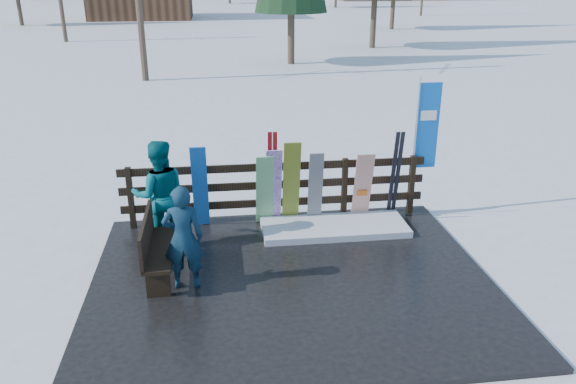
{
  "coord_description": "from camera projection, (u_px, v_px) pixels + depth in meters",
  "views": [
    {
      "loc": [
        -1.02,
        -7.37,
        4.4
      ],
      "look_at": [
        0.08,
        1.0,
        1.1
      ],
      "focal_mm": 35.0,
      "sensor_mm": 36.0,
      "label": 1
    }
  ],
  "objects": [
    {
      "name": "snow_patch",
      "position": [
        334.0,
        227.0,
        10.08
      ],
      "size": [
        2.6,
        1.0,
        0.12
      ],
      "primitive_type": "cube",
      "color": "white",
      "rests_on": "deck"
    },
    {
      "name": "person_back",
      "position": [
        160.0,
        195.0,
        9.22
      ],
      "size": [
        0.98,
        0.81,
        1.85
      ],
      "primitive_type": "imported",
      "rotation": [
        0.0,
        0.0,
        3.27
      ],
      "color": "#075961",
      "rests_on": "deck"
    },
    {
      "name": "ski_pair_a",
      "position": [
        272.0,
        178.0,
        10.07
      ],
      "size": [
        0.16,
        0.2,
        1.77
      ],
      "color": "#A11316",
      "rests_on": "deck"
    },
    {
      "name": "snowboard_3",
      "position": [
        274.0,
        187.0,
        10.06
      ],
      "size": [
        0.29,
        0.39,
        1.49
      ],
      "primitive_type": "cube",
      "rotation": [
        0.24,
        0.0,
        0.0
      ],
      "color": "white",
      "rests_on": "deck"
    },
    {
      "name": "fence",
      "position": [
        275.0,
        187.0,
        10.3
      ],
      "size": [
        5.6,
        0.1,
        1.15
      ],
      "color": "black",
      "rests_on": "deck"
    },
    {
      "name": "ground",
      "position": [
        291.0,
        283.0,
        8.54
      ],
      "size": [
        700.0,
        700.0,
        0.0
      ],
      "primitive_type": "plane",
      "color": "white",
      "rests_on": "ground"
    },
    {
      "name": "snowboard_0",
      "position": [
        200.0,
        188.0,
        9.88
      ],
      "size": [
        0.27,
        0.39,
        1.6
      ],
      "primitive_type": "cube",
      "rotation": [
        0.23,
        0.0,
        0.0
      ],
      "color": "blue",
      "rests_on": "deck"
    },
    {
      "name": "snowboard_1",
      "position": [
        265.0,
        190.0,
        10.06
      ],
      "size": [
        0.31,
        0.38,
        1.37
      ],
      "primitive_type": "cube",
      "rotation": [
        0.25,
        0.0,
        0.0
      ],
      "color": "silver",
      "rests_on": "deck"
    },
    {
      "name": "person_front",
      "position": [
        183.0,
        238.0,
        8.02
      ],
      "size": [
        0.58,
        0.39,
        1.59
      ],
      "primitive_type": "imported",
      "rotation": [
        0.0,
        0.0,
        3.13
      ],
      "color": "#103A4A",
      "rests_on": "deck"
    },
    {
      "name": "ski_pair_b",
      "position": [
        395.0,
        175.0,
        10.36
      ],
      "size": [
        0.17,
        0.28,
        1.7
      ],
      "color": "black",
      "rests_on": "deck"
    },
    {
      "name": "snowboard_4",
      "position": [
        315.0,
        188.0,
        10.17
      ],
      "size": [
        0.26,
        0.22,
        1.37
      ],
      "primitive_type": "cube",
      "rotation": [
        0.14,
        0.0,
        0.0
      ],
      "color": "black",
      "rests_on": "deck"
    },
    {
      "name": "snowboard_2",
      "position": [
        291.0,
        183.0,
        10.07
      ],
      "size": [
        0.3,
        0.38,
        1.61
      ],
      "primitive_type": "cube",
      "rotation": [
        0.22,
        0.0,
        0.0
      ],
      "color": "#DEF230",
      "rests_on": "deck"
    },
    {
      "name": "bench",
      "position": [
        155.0,
        246.0,
        8.39
      ],
      "size": [
        0.41,
        1.5,
        0.97
      ],
      "color": "black",
      "rests_on": "deck"
    },
    {
      "name": "deck",
      "position": [
        292.0,
        281.0,
        8.52
      ],
      "size": [
        6.0,
        5.0,
        0.08
      ],
      "primitive_type": "cube",
      "color": "black",
      "rests_on": "ground"
    },
    {
      "name": "snowboard_5",
      "position": [
        363.0,
        187.0,
        10.28
      ],
      "size": [
        0.33,
        0.33,
        1.34
      ],
      "primitive_type": "cube",
      "rotation": [
        0.22,
        0.0,
        0.0
      ],
      "color": "white",
      "rests_on": "deck"
    },
    {
      "name": "rental_flag",
      "position": [
        424.0,
        131.0,
        10.34
      ],
      "size": [
        0.45,
        0.04,
        2.6
      ],
      "color": "silver",
      "rests_on": "deck"
    }
  ]
}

